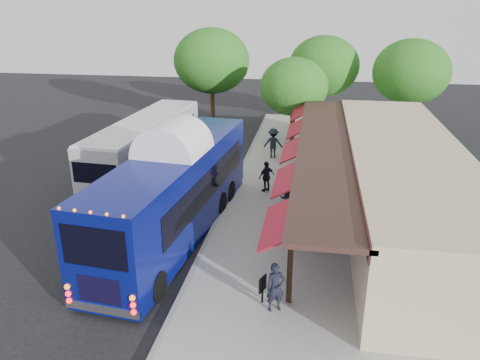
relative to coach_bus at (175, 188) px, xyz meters
The scene contains 15 objects.
ground 2.68m from the coach_bus, 20.79° to the right, with size 90.00×90.00×0.00m, color black.
sidewalk 7.61m from the coach_bus, 28.14° to the left, with size 10.00×40.00×0.15m, color #9E9B93.
curb 4.32m from the coach_bus, 66.50° to the left, with size 0.20×40.00×0.16m, color gray.
station_shelter 10.43m from the coach_bus, 19.33° to the left, with size 8.15×20.00×3.60m.
coach_bus is the anchor object (origin of this frame).
city_bus 8.67m from the coach_bus, 118.22° to the left, with size 3.41×12.10×3.21m.
ped_a 7.03m from the coach_bus, 46.09° to the right, with size 0.62×0.41×1.71m, color black.
ped_b 5.48m from the coach_bus, 27.77° to the left, with size 0.78×0.61×1.61m, color black.
ped_c 6.35m from the coach_bus, 56.91° to the left, with size 0.99×0.41×1.68m, color black.
ped_d 11.57m from the coach_bus, 73.89° to the left, with size 1.25×0.72×1.94m, color black.
sign_board 6.54m from the coach_bus, 47.18° to the right, with size 0.22×0.44×1.02m.
tree_left 15.86m from the coach_bus, 74.57° to the left, with size 4.78×4.78×6.12m.
tree_mid 22.04m from the coach_bus, 73.42° to the left, with size 5.64×5.64×7.22m.
tree_right 22.72m from the coach_bus, 56.06° to the left, with size 5.63×5.63×7.21m.
tree_far 20.04m from the coach_bus, 97.77° to the left, with size 6.10×6.10×7.80m.
Camera 1 is at (4.30, -17.38, 9.70)m, focal length 35.00 mm.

